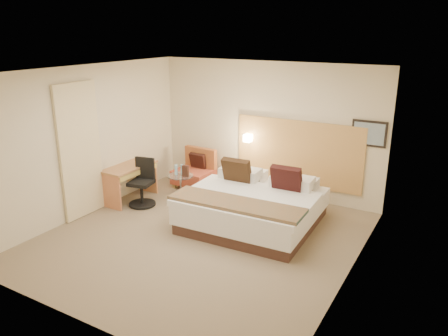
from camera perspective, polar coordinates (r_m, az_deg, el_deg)
The scene contains 20 objects.
floor at distance 7.30m, azimuth -3.07°, elevation -9.20°, with size 4.80×5.00×0.02m, color #827058.
ceiling at distance 6.53m, azimuth -3.47°, elevation 12.59°, with size 4.80×5.00×0.02m, color white.
wall_back at distance 8.93m, azimuth 5.60°, elevation 5.10°, with size 4.80×0.02×2.70m, color beige.
wall_front at distance 5.01m, azimuth -19.20°, elevation -6.15°, with size 4.80×0.02×2.70m, color beige.
wall_left at distance 8.32m, azimuth -17.34°, elevation 3.43°, with size 0.02×5.00×2.70m, color beige.
wall_right at distance 5.89m, azimuth 16.82°, elevation -2.34°, with size 0.02×5.00×2.70m, color beige.
headboard_panel at distance 8.73m, azimuth 9.60°, elevation 1.94°, with size 2.60×0.04×1.30m, color tan.
art_frame at distance 8.26m, azimuth 18.42°, elevation 4.30°, with size 0.62×0.03×0.47m, color black.
art_canvas at distance 8.24m, azimuth 18.39°, elevation 4.28°, with size 0.54×0.01×0.39m, color gray.
lamp_arm at distance 9.04m, azimuth 3.31°, elevation 4.02°, with size 0.02×0.02×0.12m, color white.
lamp_shade at distance 8.99m, azimuth 3.13°, elevation 3.94°, with size 0.15×0.15×0.15m, color #FBE9C4.
curtain at distance 8.15m, azimuth -18.28°, elevation 2.10°, with size 0.06×0.90×2.42m, color beige.
bottle_a at distance 8.56m, azimuth -6.28°, elevation -0.22°, with size 0.06×0.06×0.20m, color #99CFEC.
bottle_b at distance 8.56m, azimuth -5.48°, elevation -0.21°, with size 0.06×0.06×0.20m, color #80B3C7.
menu_folder at distance 8.44m, azimuth -5.05°, elevation -0.39°, with size 0.13×0.05×0.22m, color #3A1F17.
bed at distance 7.68m, azimuth 3.91°, elevation -4.86°, with size 2.26×2.20×1.07m.
lounge_chair at distance 9.48m, azimuth -3.77°, elevation -0.51°, with size 0.80×0.71×0.82m.
side_table at distance 8.62m, azimuth -5.67°, elevation -2.54°, with size 0.54×0.54×0.56m.
desk at distance 8.82m, azimuth -12.13°, elevation -0.66°, with size 0.54×1.16×0.72m.
desk_chair at distance 8.60m, azimuth -10.59°, elevation -2.37°, with size 0.61×0.61×0.91m.
Camera 1 is at (3.58, -5.43, 3.30)m, focal length 35.00 mm.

